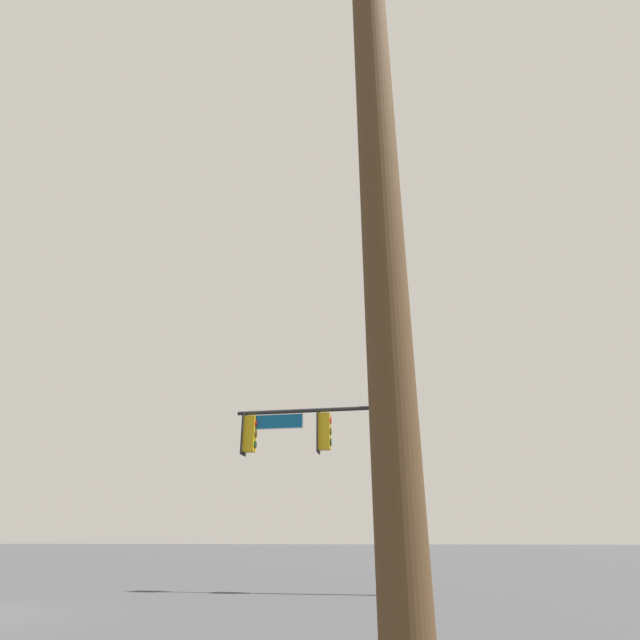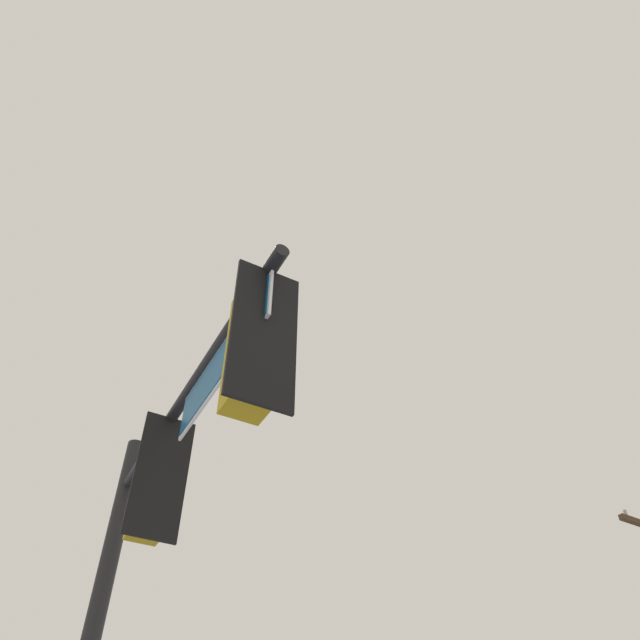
{
  "view_description": "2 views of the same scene",
  "coord_description": "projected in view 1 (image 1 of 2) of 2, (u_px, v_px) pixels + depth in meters",
  "views": [
    {
      "loc": [
        -9.68,
        8.58,
        1.34
      ],
      "look_at": [
        -6.36,
        -5.94,
        7.94
      ],
      "focal_mm": 28.0,
      "sensor_mm": 36.0,
      "label": 1
    },
    {
      "loc": [
        -0.59,
        -7.41,
        1.36
      ],
      "look_at": [
        -4.99,
        -5.28,
        5.92
      ],
      "focal_mm": 35.0,
      "sensor_mm": 36.0,
      "label": 2
    }
  ],
  "objects": [
    {
      "name": "signal_pole_near",
      "position": [
        318.0,
        447.0,
        15.13
      ],
      "size": [
        4.43,
        0.64,
        5.67
      ],
      "color": "black",
      "rests_on": "ground_plane"
    },
    {
      "name": "utility_pole",
      "position": [
        377.0,
        139.0,
        3.93
      ],
      "size": [
        0.35,
        2.79,
        8.1
      ],
      "color": "#47331E",
      "rests_on": "ground_plane"
    }
  ]
}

